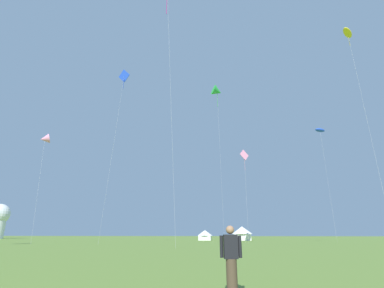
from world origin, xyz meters
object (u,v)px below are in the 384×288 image
object	(u,v)px
kite_yellow_parafoil	(348,33)
kite_green_delta	(217,91)
person_spectator	(231,261)
kite_blue_diamond	(124,78)
kite_pink_delta	(45,139)
festival_tent_center	(242,233)
kite_blue_parafoil	(320,130)
festival_tent_left	(205,235)
kite_pink_diamond	(244,156)

from	to	relation	value
kite_yellow_parafoil	kite_green_delta	distance (m)	32.86
person_spectator	kite_yellow_parafoil	bearing A→B (deg)	58.34
kite_blue_diamond	kite_green_delta	size ratio (longest dim) A/B	0.84
kite_yellow_parafoil	person_spectator	size ratio (longest dim) A/B	17.04
kite_blue_diamond	kite_green_delta	xyz separation A→B (m)	(16.32, 18.43, 5.93)
kite_pink_delta	kite_green_delta	world-z (taller)	kite_green_delta
kite_blue_diamond	person_spectator	distance (m)	48.87
kite_yellow_parafoil	kite_pink_delta	bearing A→B (deg)	173.68
festival_tent_center	kite_pink_delta	bearing A→B (deg)	-139.38
kite_pink_delta	kite_green_delta	distance (m)	39.47
kite_yellow_parafoil	festival_tent_center	world-z (taller)	kite_yellow_parafoil
kite_pink_delta	person_spectator	distance (m)	49.11
person_spectator	kite_blue_parafoil	bearing A→B (deg)	69.56
kite_yellow_parafoil	festival_tent_center	xyz separation A→B (m)	(-15.55, 34.28, -27.22)
kite_green_delta	festival_tent_left	distance (m)	34.95
kite_blue_diamond	kite_yellow_parafoil	world-z (taller)	kite_blue_diamond
kite_blue_diamond	festival_tent_left	size ratio (longest dim) A/B	8.42
kite_pink_diamond	festival_tent_center	distance (m)	23.58
kite_yellow_parafoil	person_spectator	xyz separation A→B (m)	(-17.48, -28.34, -28.14)
kite_yellow_parafoil	festival_tent_left	xyz separation A→B (m)	(-24.42, 34.28, -27.68)
kite_blue_parafoil	festival_tent_left	distance (m)	35.60
kite_blue_diamond	person_spectator	bearing A→B (deg)	-61.85
kite_blue_diamond	festival_tent_left	world-z (taller)	kite_blue_diamond
kite_pink_delta	kite_pink_diamond	world-z (taller)	kite_pink_delta
festival_tent_left	person_spectator	bearing A→B (deg)	-83.68
kite_pink_diamond	kite_blue_diamond	bearing A→B (deg)	-159.52
kite_pink_delta	kite_yellow_parafoil	bearing A→B (deg)	-6.32
kite_pink_diamond	kite_yellow_parafoil	xyz separation A→B (m)	(14.92, -14.96, 13.72)
kite_pink_diamond	festival_tent_left	xyz separation A→B (m)	(-9.50, 19.32, -13.96)
festival_tent_left	kite_pink_delta	bearing A→B (deg)	-130.64
kite_blue_parafoil	festival_tent_center	bearing A→B (deg)	148.89
person_spectator	festival_tent_center	size ratio (longest dim) A/B	0.35
kite_pink_delta	festival_tent_left	xyz separation A→B (m)	(24.75, 28.84, -15.84)
kite_pink_diamond	person_spectator	xyz separation A→B (m)	(-2.57, -43.31, -14.42)
kite_yellow_parafoil	kite_green_delta	bearing A→B (deg)	128.30
kite_pink_diamond	festival_tent_left	bearing A→B (deg)	116.18
kite_yellow_parafoil	person_spectator	bearing A→B (deg)	-121.66
kite_pink_delta	festival_tent_center	xyz separation A→B (m)	(33.62, 28.84, -15.39)
festival_tent_left	festival_tent_center	distance (m)	8.88
kite_blue_parafoil	kite_pink_delta	bearing A→B (deg)	-160.30
person_spectator	kite_pink_delta	bearing A→B (deg)	133.16
kite_blue_parafoil	kite_pink_diamond	xyz separation A→B (m)	(-16.84, -8.78, -7.54)
kite_blue_parafoil	person_spectator	size ratio (longest dim) A/B	13.47
kite_blue_diamond	festival_tent_left	distance (m)	40.62
person_spectator	festival_tent_center	world-z (taller)	festival_tent_center
kite_blue_parafoil	person_spectator	world-z (taller)	kite_blue_parafoil
festival_tent_left	kite_blue_diamond	bearing A→B (deg)	-113.61
kite_pink_diamond	festival_tent_center	xyz separation A→B (m)	(-0.63, 19.32, -13.50)
kite_blue_parafoil	festival_tent_center	distance (m)	29.31
kite_pink_delta	festival_tent_left	distance (m)	41.18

